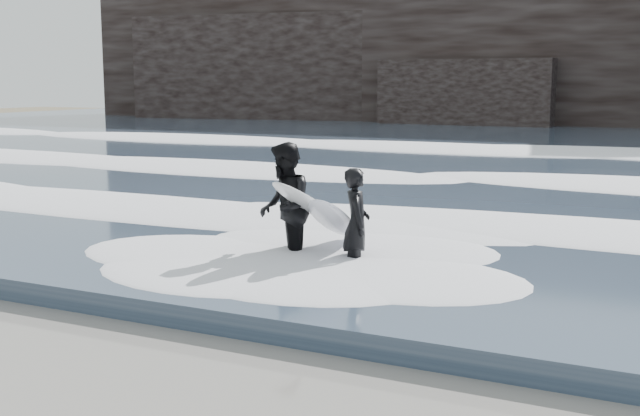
{
  "coord_description": "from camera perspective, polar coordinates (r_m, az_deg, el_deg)",
  "views": [
    {
      "loc": [
        5.06,
        -4.19,
        2.83
      ],
      "look_at": [
        -0.01,
        6.07,
        1.0
      ],
      "focal_mm": 45.0,
      "sensor_mm": 36.0,
      "label": 1
    }
  ],
  "objects": [
    {
      "name": "sea",
      "position": [
        33.68,
        17.6,
        4.1
      ],
      "size": [
        90.0,
        52.0,
        0.3
      ],
      "primitive_type": "cube",
      "color": "#303F51",
      "rests_on": "ground"
    },
    {
      "name": "headland",
      "position": [
        50.49,
        20.91,
        10.97
      ],
      "size": [
        70.0,
        9.0,
        10.0
      ],
      "primitive_type": "cube",
      "color": "black",
      "rests_on": "ground"
    },
    {
      "name": "foam_near",
      "position": [
        14.34,
        5.22,
        -0.71
      ],
      "size": [
        60.0,
        3.2,
        0.2
      ],
      "primitive_type": "ellipsoid",
      "color": "white",
      "rests_on": "sea"
    },
    {
      "name": "foam_mid",
      "position": [
        20.96,
        12.14,
        2.28
      ],
      "size": [
        60.0,
        4.0,
        0.24
      ],
      "primitive_type": "ellipsoid",
      "color": "white",
      "rests_on": "sea"
    },
    {
      "name": "foam_far",
      "position": [
        29.72,
        16.44,
        4.13
      ],
      "size": [
        60.0,
        4.8,
        0.3
      ],
      "primitive_type": "ellipsoid",
      "color": "white",
      "rests_on": "sea"
    },
    {
      "name": "surfer_left",
      "position": [
        11.51,
        2.18,
        -1.04
      ],
      "size": [
        1.17,
        1.99,
        1.6
      ],
      "color": "black",
      "rests_on": "ground"
    },
    {
      "name": "surfer_right",
      "position": [
        11.77,
        -2.41,
        0.0
      ],
      "size": [
        1.31,
        1.83,
        1.94
      ],
      "color": "black",
      "rests_on": "ground"
    }
  ]
}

